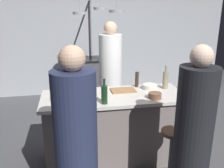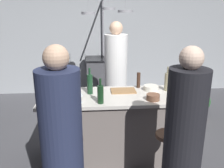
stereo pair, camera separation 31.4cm
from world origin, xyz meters
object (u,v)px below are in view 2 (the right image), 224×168
object	(u,v)px
stove_range	(104,77)
mixing_bowl_ceramic	(151,88)
wine_bottle_green	(90,84)
wine_glass_near_left_guest	(90,83)
wine_bottle_white	(167,81)
wine_glass_near_right_guest	(80,94)
chef	(116,80)
mixing_bowl_wooden	(153,97)
guest_right	(183,144)
potted_plant	(200,104)
mixing_bowl_blue	(57,95)
wine_bottle_dark	(74,88)
guest_left	(62,150)
pepper_mill	(139,80)
bar_stool_left	(72,163)
bar_stool_right	(166,159)
wine_bottle_red	(100,94)
cutting_board	(123,91)

from	to	relation	value
stove_range	mixing_bowl_ceramic	size ratio (longest dim) A/B	4.49
wine_bottle_green	wine_glass_near_left_guest	size ratio (longest dim) A/B	2.29
wine_bottle_white	wine_glass_near_left_guest	xyz separation A→B (m)	(-1.00, 0.08, -0.02)
wine_bottle_white	wine_glass_near_right_guest	size ratio (longest dim) A/B	2.19
chef	mixing_bowl_wooden	world-z (taller)	chef
guest_right	wine_bottle_green	distance (m)	1.37
potted_plant	mixing_bowl_blue	distance (m)	2.68
mixing_bowl_wooden	wine_bottle_dark	bearing A→B (deg)	172.76
potted_plant	guest_left	bearing A→B (deg)	-136.16
stove_range	guest_left	world-z (taller)	guest_left
pepper_mill	bar_stool_left	bearing A→B (deg)	-133.72
bar_stool_left	wine_glass_near_right_guest	distance (m)	0.76
bar_stool_right	guest_right	distance (m)	0.53
potted_plant	wine_bottle_dark	distance (m)	2.55
stove_range	chef	distance (m)	1.51
bar_stool_right	mixing_bowl_wooden	world-z (taller)	mixing_bowl_wooden
mixing_bowl_blue	mixing_bowl_ceramic	xyz separation A→B (m)	(1.20, 0.19, -0.01)
guest_left	wine_bottle_green	bearing A→B (deg)	78.00
guest_left	pepper_mill	bearing A→B (deg)	55.33
wine_bottle_green	stove_range	bearing A→B (deg)	83.14
wine_bottle_red	guest_right	bearing A→B (deg)	-44.89
wine_bottle_green	mixing_bowl_wooden	distance (m)	0.80
potted_plant	wine_bottle_green	size ratio (longest dim) A/B	1.55
bar_stool_right	cutting_board	xyz separation A→B (m)	(-0.38, 0.76, 0.53)
wine_bottle_red	mixing_bowl_blue	distance (m)	0.57
bar_stool_left	mixing_bowl_ceramic	world-z (taller)	mixing_bowl_ceramic
stove_range	mixing_bowl_blue	size ratio (longest dim) A/B	5.75
potted_plant	wine_bottle_dark	world-z (taller)	wine_bottle_dark
guest_left	wine_bottle_dark	size ratio (longest dim) A/B	5.06
bar_stool_right	guest_right	size ratio (longest dim) A/B	0.41
cutting_board	wine_bottle_dark	bearing A→B (deg)	-160.10
pepper_mill	wine_glass_near_right_guest	xyz separation A→B (m)	(-0.77, -0.49, 0.00)
pepper_mill	wine_bottle_white	bearing A→B (deg)	-22.58
bar_stool_right	mixing_bowl_blue	size ratio (longest dim) A/B	4.39
chef	wine_bottle_white	distance (m)	1.07
wine_glass_near_left_guest	wine_glass_near_right_guest	bearing A→B (deg)	-105.09
guest_right	bar_stool_left	size ratio (longest dim) A/B	2.43
stove_range	wine_bottle_red	world-z (taller)	wine_bottle_red
pepper_mill	mixing_bowl_wooden	size ratio (longest dim) A/B	1.34
guest_right	cutting_board	world-z (taller)	guest_right
wine_bottle_green	pepper_mill	bearing A→B (deg)	16.40
mixing_bowl_wooden	wine_glass_near_right_guest	bearing A→B (deg)	-179.52
wine_bottle_white	wine_bottle_red	world-z (taller)	wine_bottle_white
bar_stool_right	mixing_bowl_wooden	size ratio (longest dim) A/B	4.33
wine_glass_near_left_guest	mixing_bowl_wooden	world-z (taller)	wine_glass_near_left_guest
wine_bottle_dark	wine_bottle_red	xyz separation A→B (m)	(0.31, -0.17, -0.02)
potted_plant	mixing_bowl_blue	size ratio (longest dim) A/B	3.36
guest_right	mixing_bowl_blue	bearing A→B (deg)	143.01
guest_right	stove_range	bearing A→B (deg)	99.22
stove_range	pepper_mill	xyz separation A→B (m)	(0.37, -2.17, 0.56)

